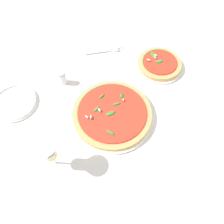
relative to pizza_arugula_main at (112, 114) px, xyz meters
The scene contains 8 objects.
ground_plane 0.06m from the pizza_arugula_main, 49.53° to the right, with size 6.00×6.00×0.00m, color silver.
pizza_arugula_main is the anchor object (origin of this frame).
pizza_personal_side 0.35m from the pizza_arugula_main, 34.37° to the left, with size 0.22×0.22×0.05m.
wine_glass 0.31m from the pizza_arugula_main, 151.83° to the right, with size 0.08×0.08×0.17m.
napkin 0.37m from the pizza_arugula_main, 80.32° to the left, with size 0.18×0.14×0.01m.
fork 0.37m from the pizza_arugula_main, 79.14° to the left, with size 0.20×0.04×0.00m.
side_plate_white 0.42m from the pizza_arugula_main, 155.56° to the left, with size 0.19×0.19×0.02m.
shaker_pepper 0.28m from the pizza_arugula_main, 125.37° to the left, with size 0.03×0.03×0.07m.
Camera 1 is at (-0.16, -0.39, 0.79)m, focal length 35.00 mm.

